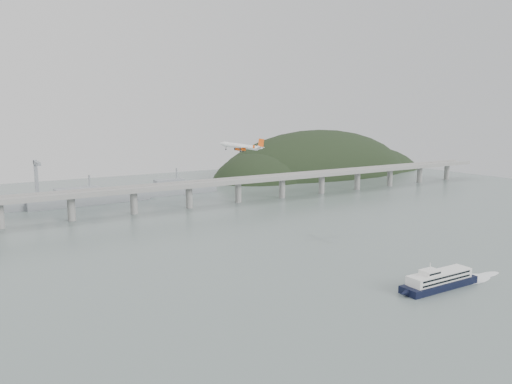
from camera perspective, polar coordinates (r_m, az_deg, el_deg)
ground at (r=269.07m, az=6.25°, el=-9.21°), size 900.00×900.00×0.00m
bridge at (r=435.39m, az=-10.22°, el=0.21°), size 800.00×22.00×23.90m
headland at (r=700.44m, az=7.96°, el=0.60°), size 365.00×155.00×156.00m
ferry at (r=261.06m, az=20.20°, el=-9.46°), size 73.08×13.11×13.80m
airliner at (r=325.04m, az=-1.60°, el=5.22°), size 32.18×29.33×8.74m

